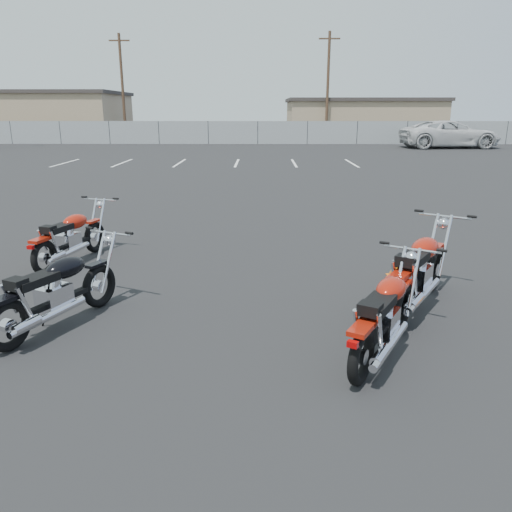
{
  "coord_description": "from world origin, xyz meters",
  "views": [
    {
      "loc": [
        0.27,
        -6.34,
        2.69
      ],
      "look_at": [
        0.2,
        0.6,
        0.65
      ],
      "focal_mm": 35.0,
      "sensor_mm": 36.0,
      "label": 1
    }
  ],
  "objects_px": {
    "motorcycle_front_red": "(71,237)",
    "motorcycle_rear_red": "(419,271)",
    "motorcycle_third_red": "(385,316)",
    "white_van": "(451,126)",
    "motorcycle_second_black": "(57,291)"
  },
  "relations": [
    {
      "from": "motorcycle_front_red",
      "to": "motorcycle_rear_red",
      "type": "xyz_separation_m",
      "value": [
        5.65,
        -2.07,
        0.06
      ]
    },
    {
      "from": "motorcycle_third_red",
      "to": "motorcycle_front_red",
      "type": "bearing_deg",
      "value": 143.94
    },
    {
      "from": "motorcycle_front_red",
      "to": "white_van",
      "type": "xyz_separation_m",
      "value": [
        17.13,
        28.54,
        1.05
      ]
    },
    {
      "from": "white_van",
      "to": "motorcycle_third_red",
      "type": "bearing_deg",
      "value": 155.73
    },
    {
      "from": "motorcycle_front_red",
      "to": "motorcycle_second_black",
      "type": "bearing_deg",
      "value": -72.93
    },
    {
      "from": "white_van",
      "to": "motorcycle_front_red",
      "type": "bearing_deg",
      "value": 145.74
    },
    {
      "from": "motorcycle_front_red",
      "to": "motorcycle_third_red",
      "type": "xyz_separation_m",
      "value": [
        4.83,
        -3.52,
        0.0
      ]
    },
    {
      "from": "motorcycle_second_black",
      "to": "motorcycle_rear_red",
      "type": "relative_size",
      "value": 0.95
    },
    {
      "from": "motorcycle_third_red",
      "to": "motorcycle_rear_red",
      "type": "distance_m",
      "value": 1.66
    },
    {
      "from": "motorcycle_front_red",
      "to": "white_van",
      "type": "height_order",
      "value": "white_van"
    },
    {
      "from": "motorcycle_front_red",
      "to": "motorcycle_rear_red",
      "type": "bearing_deg",
      "value": -20.17
    },
    {
      "from": "motorcycle_second_black",
      "to": "motorcycle_rear_red",
      "type": "bearing_deg",
      "value": 8.48
    },
    {
      "from": "motorcycle_second_black",
      "to": "white_van",
      "type": "distance_m",
      "value": 35.32
    },
    {
      "from": "motorcycle_second_black",
      "to": "white_van",
      "type": "bearing_deg",
      "value": 62.55
    },
    {
      "from": "motorcycle_second_black",
      "to": "motorcycle_third_red",
      "type": "bearing_deg",
      "value": -10.42
    }
  ]
}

